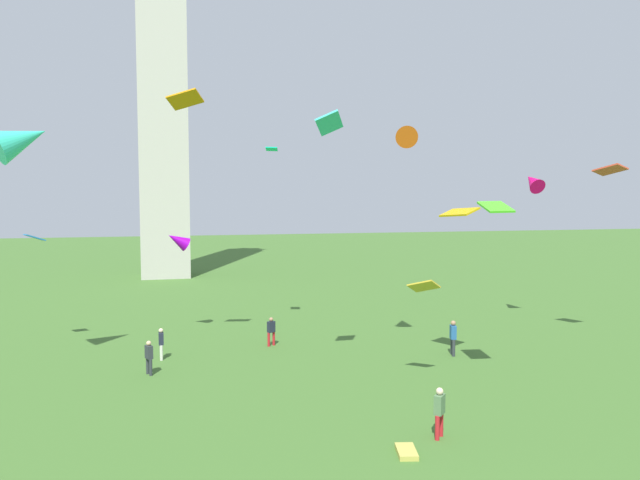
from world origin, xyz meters
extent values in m
cube|color=#B7B2A8|center=(-8.71, 53.16, 22.68)|extent=(4.86, 4.86, 45.35)
cylinder|color=#2D3338|center=(-9.11, 18.20, 0.39)|extent=(0.14, 0.14, 0.77)
cylinder|color=#2D3338|center=(-8.96, 17.88, 0.39)|extent=(0.14, 0.14, 0.77)
cube|color=#2D3338|center=(-9.04, 18.04, 1.08)|extent=(0.40, 0.48, 0.61)
sphere|color=#D8AD84|center=(-9.04, 18.04, 1.49)|extent=(0.23, 0.23, 0.23)
cylinder|color=#2D3338|center=(6.32, 17.90, 0.44)|extent=(0.17, 0.17, 0.88)
cylinder|color=#2D3338|center=(6.21, 17.51, 0.44)|extent=(0.17, 0.17, 0.88)
cube|color=#235693|center=(6.26, 17.70, 1.23)|extent=(0.39, 0.53, 0.70)
sphere|color=#A37556|center=(6.26, 17.70, 1.71)|extent=(0.26, 0.26, 0.26)
cylinder|color=red|center=(1.07, 8.31, 0.42)|extent=(0.16, 0.16, 0.85)
cylinder|color=red|center=(0.80, 8.03, 0.42)|extent=(0.16, 0.16, 0.85)
cube|color=#51754C|center=(0.94, 8.17, 1.18)|extent=(0.51, 0.51, 0.67)
sphere|color=beige|center=(0.94, 8.17, 1.64)|extent=(0.25, 0.25, 0.25)
cylinder|color=silver|center=(-8.53, 20.40, 0.39)|extent=(0.14, 0.14, 0.77)
cylinder|color=silver|center=(-8.55, 20.75, 0.39)|extent=(0.14, 0.14, 0.77)
cube|color=#1E2333|center=(-8.54, 20.58, 1.08)|extent=(0.26, 0.43, 0.61)
sphere|color=beige|center=(-8.54, 20.58, 1.50)|extent=(0.23, 0.23, 0.23)
cylinder|color=red|center=(-2.81, 21.86, 0.38)|extent=(0.14, 0.14, 0.77)
cylinder|color=red|center=(-2.50, 22.03, 0.38)|extent=(0.14, 0.14, 0.77)
cube|color=#1E2333|center=(-2.65, 21.95, 1.07)|extent=(0.48, 0.41, 0.61)
sphere|color=#A37556|center=(-2.65, 21.95, 1.49)|extent=(0.22, 0.22, 0.22)
cube|color=#46C721|center=(5.52, 12.55, 7.85)|extent=(1.29, 1.69, 0.50)
cube|color=#206DB9|center=(-15.18, 24.68, 6.09)|extent=(1.20, 1.08, 0.41)
cube|color=#07CFAC|center=(-2.02, 25.29, 11.17)|extent=(0.89, 1.13, 0.19)
cube|color=gold|center=(5.40, 15.56, 7.56)|extent=(1.67, 1.94, 0.49)
cone|color=#30C8A9|center=(-14.33, 18.97, 10.84)|extent=(3.10, 2.66, 2.34)
cone|color=#B34A0D|center=(3.73, 18.27, 11.40)|extent=(1.62, 2.02, 1.41)
cone|color=#D8065F|center=(14.61, 23.44, 9.28)|extent=(1.19, 1.84, 1.60)
cube|color=gold|center=(2.75, 13.63, 4.39)|extent=(1.40, 1.33, 0.75)
cube|color=#29B3AF|center=(-1.10, 15.23, 11.50)|extent=(1.59, 1.64, 1.00)
cone|color=#8B06B4|center=(-7.62, 25.74, 5.74)|extent=(1.65, 1.20, 1.36)
cube|color=#C5432A|center=(15.34, 17.45, 9.76)|extent=(1.46, 1.69, 0.64)
cube|color=orange|center=(-7.15, 20.65, 13.16)|extent=(1.91, 1.46, 0.96)
cube|color=#B8AD4A|center=(-0.64, 7.26, 0.08)|extent=(0.82, 1.18, 0.16)
camera|label=1|loc=(-7.74, -9.75, 8.25)|focal=32.75mm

